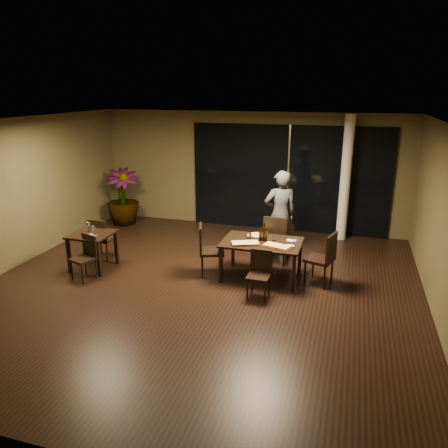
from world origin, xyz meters
The scene contains 32 objects.
ground centered at (0.00, 0.00, 0.00)m, with size 8.00×8.00×0.00m, color black.
wall_back centered at (0.00, 4.05, 1.50)m, with size 8.00×0.10×3.00m, color #4D4629.
wall_front centered at (0.00, -4.05, 1.50)m, with size 8.00×0.10×3.00m, color #4D4629.
wall_left centered at (-4.05, 0.00, 1.50)m, with size 0.10×8.00×3.00m, color #4D4629.
ceiling centered at (0.00, 0.00, 3.02)m, with size 8.00×8.00×0.04m, color silver.
window_panel centered at (1.00, 3.96, 1.35)m, with size 5.00×0.06×2.70m, color black.
column centered at (2.40, 3.65, 1.50)m, with size 0.24×0.24×3.00m, color silver.
main_table centered at (1.00, 0.80, 0.68)m, with size 1.50×1.00×0.75m.
side_table centered at (-2.40, 0.30, 0.62)m, with size 0.80×0.80×0.75m.
chair_main_far centered at (1.14, 1.60, 0.59)m, with size 0.52×0.52×1.05m.
chair_main_near centered at (1.13, 0.04, 0.47)m, with size 0.40×0.40×0.84m.
chair_main_left centered at (-0.05, 0.65, 0.57)m, with size 0.60×0.60×1.03m.
chair_main_right centered at (2.18, 0.84, 0.57)m, with size 0.59×0.59×1.02m.
chair_side_far centered at (-2.51, 0.78, 0.51)m, with size 0.43×0.43×0.91m.
chair_side_near centered at (-2.26, -0.16, 0.48)m, with size 0.51×0.51×0.86m.
diner centered at (1.13, 2.05, 0.96)m, with size 0.65×0.43×1.92m, color #303335.
potted_plant centered at (-3.33, 3.23, 0.75)m, with size 0.82×0.82×1.50m, color #1B4A18.
pizza_board_left centered at (0.73, 0.57, 0.76)m, with size 0.51×0.25×0.01m, color #432515.
pizza_board_right centered at (1.33, 0.58, 0.76)m, with size 0.53×0.27×0.01m, color #402514.
oblong_pizza_left centered at (0.73, 0.57, 0.77)m, with size 0.48×0.22×0.02m, color #6A0A09, non-canonical shape.
oblong_pizza_right centered at (1.33, 0.58, 0.77)m, with size 0.46×0.21×0.02m, color #690909, non-canonical shape.
round_pizza centered at (0.84, 1.12, 0.76)m, with size 0.32×0.32×0.01m, color red.
bottle_a centered at (0.96, 0.85, 0.88)m, with size 0.06×0.06×0.27m, color black, non-canonical shape.
bottle_b centered at (1.07, 0.83, 0.89)m, with size 0.06×0.06×0.27m, color black, non-canonical shape.
bottle_c centered at (1.02, 0.88, 0.93)m, with size 0.08×0.08×0.35m, color black, non-canonical shape.
tumbler_left centered at (0.72, 0.92, 0.80)m, with size 0.08×0.08×0.10m, color white.
tumbler_right centered at (1.21, 0.91, 0.80)m, with size 0.08×0.08×0.09m, color white.
napkin_near centered at (1.54, 0.70, 0.76)m, with size 0.18×0.10×0.01m, color white.
napkin_far centered at (1.54, 0.99, 0.76)m, with size 0.18×0.10×0.01m, color white.
wine_glass_a centered at (-2.52, 0.39, 0.85)m, with size 0.09×0.09×0.20m, color white, non-canonical shape.
wine_glass_b centered at (-2.29, 0.20, 0.85)m, with size 0.09×0.09×0.20m, color white, non-canonical shape.
side_napkin centered at (-2.31, 0.14, 0.76)m, with size 0.18×0.11×0.01m, color white.
Camera 1 is at (2.56, -6.94, 3.56)m, focal length 35.00 mm.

